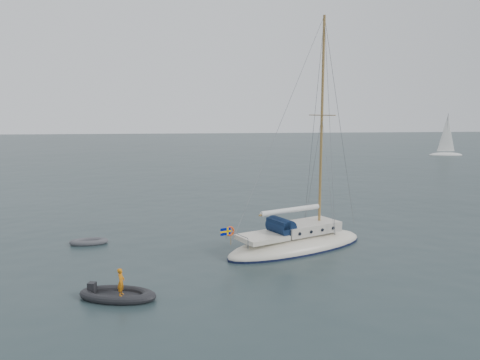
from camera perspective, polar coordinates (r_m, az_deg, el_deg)
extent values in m
plane|color=black|center=(30.10, 2.55, -8.17)|extent=(300.00, 300.00, 0.00)
ellipsoid|color=beige|center=(29.86, 6.97, -8.03)|extent=(9.99, 3.11, 1.67)
cube|color=beige|center=(29.75, 8.47, -5.84)|extent=(4.00, 2.11, 0.61)
cube|color=beige|center=(29.10, 1.87, -6.43)|extent=(2.66, 2.11, 0.28)
cylinder|color=#0B1935|center=(29.21, 4.58, -5.42)|extent=(1.07, 1.83, 1.07)
cube|color=#0B1935|center=(29.12, 4.15, -5.01)|extent=(0.50, 1.83, 0.44)
cylinder|color=olive|center=(29.13, 10.65, 6.45)|extent=(0.17, 0.17, 13.32)
cylinder|color=olive|center=(29.12, 10.69, 7.76)|extent=(0.06, 2.44, 0.06)
cylinder|color=olive|center=(29.16, 5.99, -3.68)|extent=(4.66, 0.11, 0.11)
cylinder|color=silver|center=(29.15, 5.99, -3.58)|extent=(4.34, 0.31, 0.31)
cylinder|color=gray|center=(28.77, -1.65, -5.62)|extent=(0.04, 2.44, 0.04)
torus|color=#ED4412|center=(29.41, -1.87, -5.31)|extent=(0.60, 0.11, 0.60)
cylinder|color=olive|center=(28.77, -2.42, -5.86)|extent=(0.03, 0.03, 1.00)
cube|color=#000B70|center=(28.67, -3.09, -5.23)|extent=(0.67, 0.02, 0.42)
cube|color=#F8B800|center=(28.67, -3.09, -5.23)|extent=(0.69, 0.03, 0.10)
cube|color=#F8B800|center=(28.67, -2.85, -5.22)|extent=(0.10, 0.03, 0.44)
cylinder|color=black|center=(30.42, 5.31, -5.46)|extent=(0.20, 0.07, 0.20)
cylinder|color=black|center=(28.40, 6.21, -6.48)|extent=(0.20, 0.07, 0.20)
cylinder|color=black|center=(30.61, 6.94, -5.39)|extent=(0.20, 0.07, 0.20)
cylinder|color=black|center=(28.61, 7.95, -6.40)|extent=(0.20, 0.07, 0.20)
cylinder|color=black|center=(30.83, 8.55, -5.33)|extent=(0.20, 0.07, 0.20)
cylinder|color=black|center=(28.85, 9.67, -6.32)|extent=(0.20, 0.07, 0.20)
cylinder|color=black|center=(31.07, 10.14, -5.26)|extent=(0.20, 0.07, 0.20)
cylinder|color=black|center=(29.10, 11.36, -6.23)|extent=(0.20, 0.07, 0.20)
cube|color=#444548|center=(32.23, -17.94, -7.26)|extent=(1.49, 0.61, 0.09)
cube|color=black|center=(22.94, -14.69, -13.52)|extent=(2.29, 0.95, 0.11)
cube|color=black|center=(23.04, -17.85, -12.76)|extent=(0.33, 0.33, 0.57)
imported|color=#C56B0F|center=(22.67, -14.27, -11.91)|extent=(0.36, 0.50, 1.30)
ellipsoid|color=silver|center=(98.93, 23.78, 2.80)|extent=(6.42, 2.14, 1.07)
cylinder|color=gray|center=(98.66, 23.93, 5.24)|extent=(0.11, 0.11, 7.49)
cone|color=silver|center=(98.63, 23.90, 5.24)|extent=(3.42, 3.42, 6.96)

